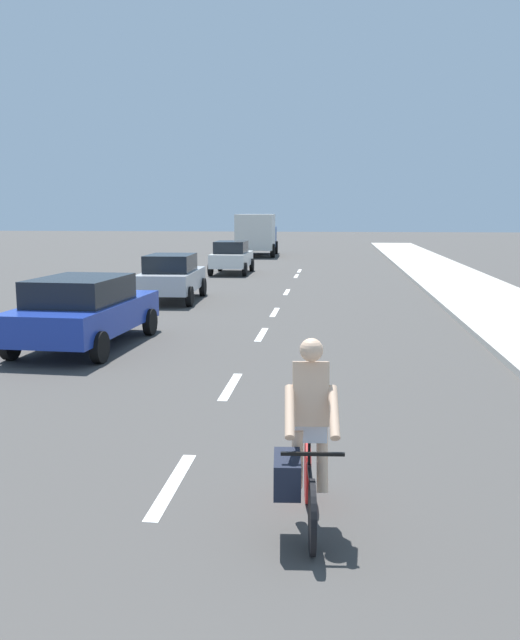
% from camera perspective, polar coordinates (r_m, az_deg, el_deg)
% --- Properties ---
extents(ground_plane, '(160.00, 160.00, 0.00)m').
position_cam_1_polar(ground_plane, '(20.40, 1.44, 0.93)').
color(ground_plane, '#423F3D').
extents(sidewalk_strip, '(3.60, 80.00, 0.14)m').
position_cam_1_polar(sidewalk_strip, '(22.89, 19.36, 1.50)').
color(sidewalk_strip, '#B2ADA3').
rests_on(sidewalk_strip, ground).
extents(lane_stripe_2, '(0.16, 1.80, 0.01)m').
position_cam_1_polar(lane_stripe_2, '(7.57, -7.56, -13.86)').
color(lane_stripe_2, white).
rests_on(lane_stripe_2, ground).
extents(lane_stripe_3, '(0.16, 1.80, 0.01)m').
position_cam_1_polar(lane_stripe_3, '(11.45, -2.54, -5.72)').
color(lane_stripe_3, white).
rests_on(lane_stripe_3, ground).
extents(lane_stripe_4, '(0.16, 1.80, 0.01)m').
position_cam_1_polar(lane_stripe_4, '(16.20, 0.14, -1.25)').
color(lane_stripe_4, white).
rests_on(lane_stripe_4, ground).
extents(lane_stripe_5, '(0.16, 1.80, 0.01)m').
position_cam_1_polar(lane_stripe_5, '(19.79, 1.28, 0.68)').
color(lane_stripe_5, white).
rests_on(lane_stripe_5, ground).
extents(lane_stripe_6, '(0.16, 1.80, 0.01)m').
position_cam_1_polar(lane_stripe_6, '(24.79, 2.32, 2.42)').
color(lane_stripe_6, white).
rests_on(lane_stripe_6, ground).
extents(lane_stripe_7, '(0.16, 1.80, 0.01)m').
position_cam_1_polar(lane_stripe_7, '(31.02, 3.14, 3.80)').
color(lane_stripe_7, white).
rests_on(lane_stripe_7, ground).
extents(lane_stripe_8, '(0.16, 1.80, 0.01)m').
position_cam_1_polar(lane_stripe_8, '(33.77, 3.41, 4.25)').
color(lane_stripe_8, white).
rests_on(lane_stripe_8, ground).
extents(cyclist, '(0.65, 1.71, 1.82)m').
position_cam_1_polar(cyclist, '(6.32, 3.92, -10.52)').
color(cyclist, black).
rests_on(cyclist, ground).
extents(parked_car_blue, '(2.27, 4.64, 1.57)m').
position_cam_1_polar(parked_car_blue, '(15.11, -14.87, 0.89)').
color(parked_car_blue, '#1E389E').
rests_on(parked_car_blue, ground).
extents(parked_car_silver, '(1.96, 3.99, 1.57)m').
position_cam_1_polar(parked_car_silver, '(22.42, -7.60, 3.76)').
color(parked_car_silver, '#B7BABF').
rests_on(parked_car_silver, ground).
extents(parked_car_white, '(1.81, 3.86, 1.57)m').
position_cam_1_polar(parked_car_white, '(32.18, -2.45, 5.49)').
color(parked_car_white, white).
rests_on(parked_car_white, ground).
extents(delivery_truck, '(2.85, 6.32, 2.80)m').
position_cam_1_polar(delivery_truck, '(45.31, -0.30, 7.45)').
color(delivery_truck, '#23478C').
rests_on(delivery_truck, ground).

